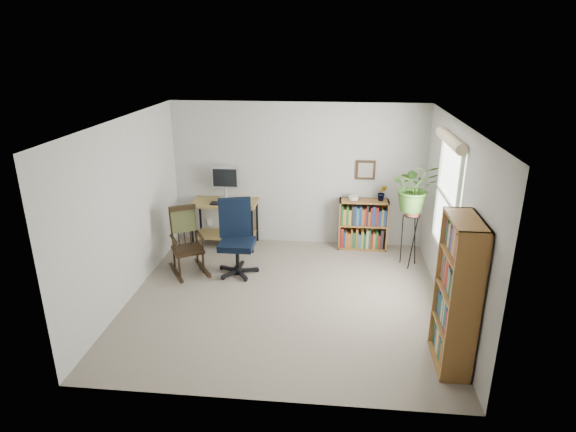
# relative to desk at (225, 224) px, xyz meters

# --- Properties ---
(floor) EXTENTS (4.20, 4.00, 0.00)m
(floor) POSITION_rel_desk_xyz_m (1.20, -1.70, -0.39)
(floor) COLOR gray
(floor) RESTS_ON ground
(ceiling) EXTENTS (4.20, 4.00, 0.00)m
(ceiling) POSITION_rel_desk_xyz_m (1.20, -1.70, 2.01)
(ceiling) COLOR white
(ceiling) RESTS_ON ground
(wall_back) EXTENTS (4.20, 0.00, 2.40)m
(wall_back) POSITION_rel_desk_xyz_m (1.20, 0.30, 0.81)
(wall_back) COLOR #B6B6B1
(wall_back) RESTS_ON ground
(wall_front) EXTENTS (4.20, 0.00, 2.40)m
(wall_front) POSITION_rel_desk_xyz_m (1.20, -3.70, 0.81)
(wall_front) COLOR #B6B6B1
(wall_front) RESTS_ON ground
(wall_left) EXTENTS (0.00, 4.00, 2.40)m
(wall_left) POSITION_rel_desk_xyz_m (-0.90, -1.70, 0.81)
(wall_left) COLOR #B6B6B1
(wall_left) RESTS_ON ground
(wall_right) EXTENTS (0.00, 4.00, 2.40)m
(wall_right) POSITION_rel_desk_xyz_m (3.30, -1.70, 0.81)
(wall_right) COLOR #B6B6B1
(wall_right) RESTS_ON ground
(window) EXTENTS (0.12, 1.20, 1.50)m
(window) POSITION_rel_desk_xyz_m (3.26, -1.40, 1.01)
(window) COLOR white
(window) RESTS_ON wall_right
(desk) EXTENTS (1.09, 0.60, 0.79)m
(desk) POSITION_rel_desk_xyz_m (0.00, 0.00, 0.00)
(desk) COLOR olive
(desk) RESTS_ON floor
(monitor) EXTENTS (0.46, 0.16, 0.56)m
(monitor) POSITION_rel_desk_xyz_m (0.00, 0.14, 0.67)
(monitor) COLOR silver
(monitor) RESTS_ON desk
(keyboard) EXTENTS (0.40, 0.15, 0.02)m
(keyboard) POSITION_rel_desk_xyz_m (0.00, -0.12, 0.41)
(keyboard) COLOR black
(keyboard) RESTS_ON desk
(office_chair) EXTENTS (0.77, 0.77, 1.14)m
(office_chair) POSITION_rel_desk_xyz_m (0.41, -1.03, 0.18)
(office_chair) COLOR black
(office_chair) RESTS_ON floor
(rocking_chair) EXTENTS (0.90, 1.04, 1.03)m
(rocking_chair) POSITION_rel_desk_xyz_m (-0.33, -1.07, 0.12)
(rocking_chair) COLOR black
(rocking_chair) RESTS_ON floor
(low_bookshelf) EXTENTS (0.81, 0.27, 0.85)m
(low_bookshelf) POSITION_rel_desk_xyz_m (2.31, 0.12, 0.03)
(low_bookshelf) COLOR olive
(low_bookshelf) RESTS_ON floor
(tall_bookshelf) EXTENTS (0.31, 0.73, 1.67)m
(tall_bookshelf) POSITION_rel_desk_xyz_m (3.12, -2.90, 0.44)
(tall_bookshelf) COLOR olive
(tall_bookshelf) RESTS_ON floor
(plant_stand) EXTENTS (0.32, 0.32, 0.97)m
(plant_stand) POSITION_rel_desk_xyz_m (3.00, -0.48, 0.09)
(plant_stand) COLOR black
(plant_stand) RESTS_ON floor
(spider_plant) EXTENTS (1.69, 1.88, 1.46)m
(spider_plant) POSITION_rel_desk_xyz_m (3.00, -0.48, 1.24)
(spider_plant) COLOR #3D6C25
(spider_plant) RESTS_ON plant_stand
(potted_plant_small) EXTENTS (0.13, 0.24, 0.11)m
(potted_plant_small) POSITION_rel_desk_xyz_m (2.59, 0.13, 0.51)
(potted_plant_small) COLOR #3D6C25
(potted_plant_small) RESTS_ON low_bookshelf
(framed_picture) EXTENTS (0.32, 0.04, 0.32)m
(framed_picture) POSITION_rel_desk_xyz_m (2.31, 0.27, 0.93)
(framed_picture) COLOR black
(framed_picture) RESTS_ON wall_back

